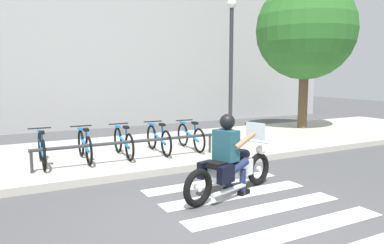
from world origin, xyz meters
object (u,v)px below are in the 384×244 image
(bicycle_1, at_px, (85,146))
(bicycle_3, at_px, (159,139))
(rider, at_px, (229,149))
(street_lamp, at_px, (231,57))
(bicycle_4, at_px, (191,136))
(tree_near_rack, at_px, (306,30))
(motorcycle, at_px, (232,169))
(bicycle_0, at_px, (42,149))
(bike_rack, at_px, (131,143))
(bicycle_2, at_px, (123,142))

(bicycle_1, xyz_separation_m, bicycle_3, (1.79, 0.00, -0.00))
(rider, bearing_deg, street_lamp, 55.81)
(bicycle_4, bearing_deg, rider, -106.16)
(bicycle_1, xyz_separation_m, tree_near_rack, (8.11, 1.56, 3.13))
(motorcycle, distance_m, bicycle_4, 3.22)
(bicycle_0, bearing_deg, bicycle_1, 0.00)
(motorcycle, distance_m, tree_near_rack, 8.43)
(tree_near_rack, bearing_deg, street_lamp, -173.33)
(bike_rack, bearing_deg, bicycle_2, 89.99)
(bicycle_0, distance_m, bicycle_1, 0.89)
(bicycle_1, bearing_deg, bicycle_3, 0.00)
(bicycle_0, height_order, bicycle_2, bicycle_0)
(bicycle_2, xyz_separation_m, bicycle_3, (0.89, -0.00, 0.00))
(bicycle_0, distance_m, bike_rack, 1.87)
(bicycle_1, height_order, bicycle_3, bicycle_1)
(bicycle_1, distance_m, tree_near_rack, 8.83)
(rider, xyz_separation_m, bike_rack, (-0.88, 2.57, -0.25))
(street_lamp, bearing_deg, bicycle_3, -158.25)
(bicycle_1, relative_size, tree_near_rack, 0.30)
(bicycle_4, relative_size, tree_near_rack, 0.29)
(rider, xyz_separation_m, street_lamp, (2.91, 4.28, 1.80))
(bicycle_2, height_order, bicycle_3, bicycle_3)
(bicycle_0, height_order, bicycle_3, bicycle_0)
(motorcycle, xyz_separation_m, tree_near_rack, (6.26, 4.67, 3.18))
(bicycle_1, relative_size, bike_rack, 0.39)
(street_lamp, xyz_separation_m, tree_near_rack, (3.42, 0.40, 1.02))
(street_lamp, bearing_deg, bicycle_4, -150.01)
(rider, xyz_separation_m, tree_near_rack, (6.33, 4.68, 2.82))
(bicycle_3, bearing_deg, bike_rack, -148.23)
(rider, distance_m, bicycle_0, 4.13)
(bicycle_3, height_order, street_lamp, street_lamp)
(rider, bearing_deg, bicycle_1, 119.61)
(motorcycle, relative_size, bicycle_0, 1.32)
(bicycle_3, distance_m, bicycle_4, 0.89)
(bicycle_0, bearing_deg, bicycle_4, 0.01)
(bicycle_2, bearing_deg, bicycle_1, -179.99)
(bicycle_3, distance_m, tree_near_rack, 7.23)
(bicycle_1, height_order, bicycle_2, bicycle_1)
(rider, bearing_deg, bicycle_0, 130.51)
(motorcycle, bearing_deg, tree_near_rack, 36.71)
(bicycle_4, xyz_separation_m, tree_near_rack, (5.43, 1.56, 3.14))
(bicycle_4, bearing_deg, bicycle_1, -179.99)
(motorcycle, bearing_deg, bicycle_3, 91.19)
(bike_rack, bearing_deg, rider, -71.06)
(bicycle_4, bearing_deg, tree_near_rack, 16.00)
(bicycle_3, height_order, tree_near_rack, tree_near_rack)
(bicycle_3, relative_size, street_lamp, 0.38)
(tree_near_rack, bearing_deg, motorcycle, -143.29)
(rider, relative_size, bicycle_1, 0.88)
(bicycle_2, bearing_deg, bike_rack, -90.01)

